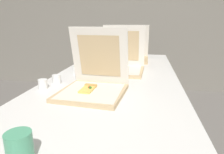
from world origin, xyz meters
TOP-DOWN VIEW (x-y plane):
  - wall_back at (0.00, 2.67)m, footprint 10.00×0.10m
  - table at (0.00, 0.62)m, footprint 0.89×2.27m
  - pizza_box_front at (-0.06, 0.32)m, footprint 0.37×0.37m
  - pizza_box_middle at (0.03, 0.84)m, footprint 0.35×0.36m
  - pizza_box_back at (0.07, 1.35)m, footprint 0.34×0.35m
  - cup_white_near_left at (-0.38, 0.34)m, footprint 0.05×0.05m
  - cup_white_mid at (-0.30, 0.71)m, footprint 0.05×0.05m
  - cup_white_far at (-0.24, 0.91)m, footprint 0.05×0.05m
  - cup_white_near_center at (-0.34, 0.45)m, footprint 0.05×0.05m
  - cup_printed_front at (-0.12, -0.27)m, footprint 0.07×0.07m

SIDE VIEW (x-z plane):
  - table at x=0.00m, z-range 0.32..1.04m
  - cup_white_near_left at x=-0.38m, z-range 0.72..0.78m
  - cup_white_mid at x=-0.30m, z-range 0.72..0.78m
  - cup_white_far at x=-0.24m, z-range 0.72..0.78m
  - cup_white_near_center at x=-0.34m, z-range 0.72..0.78m
  - cup_printed_front at x=-0.12m, z-range 0.72..0.81m
  - pizza_box_back at x=0.07m, z-range 0.60..0.95m
  - pizza_box_front at x=-0.06m, z-range 0.59..0.95m
  - pizza_box_middle at x=0.03m, z-range 0.59..0.95m
  - wall_back at x=0.00m, z-range 0.00..2.60m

